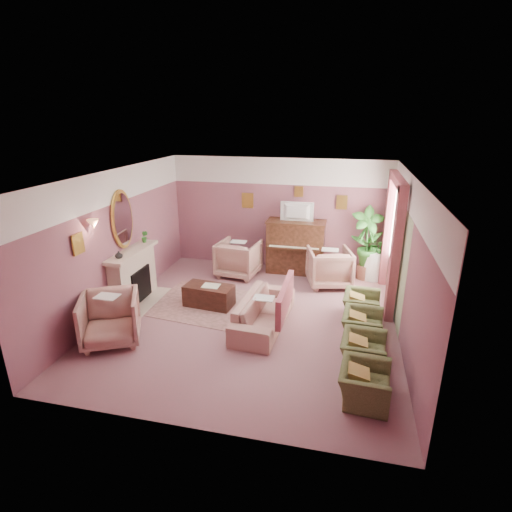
% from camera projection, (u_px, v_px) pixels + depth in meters
% --- Properties ---
extents(floor, '(5.50, 6.00, 0.01)m').
position_uv_depth(floor, '(251.00, 318.00, 7.84)').
color(floor, '#93626A').
rests_on(floor, ground).
extents(ceiling, '(5.50, 6.00, 0.01)m').
position_uv_depth(ceiling, '(250.00, 175.00, 6.90)').
color(ceiling, white).
rests_on(ceiling, wall_back).
extents(wall_back, '(5.50, 0.02, 2.80)m').
position_uv_depth(wall_back, '(279.00, 214.00, 10.12)').
color(wall_back, '#6D435B').
rests_on(wall_back, floor).
extents(wall_front, '(5.50, 0.02, 2.80)m').
position_uv_depth(wall_front, '(189.00, 332.00, 4.61)').
color(wall_front, '#6D435B').
rests_on(wall_front, floor).
extents(wall_left, '(0.02, 6.00, 2.80)m').
position_uv_depth(wall_left, '(117.00, 241.00, 7.95)').
color(wall_left, '#6D435B').
rests_on(wall_left, floor).
extents(wall_right, '(0.02, 6.00, 2.80)m').
position_uv_depth(wall_right, '(407.00, 263.00, 6.79)').
color(wall_right, '#6D435B').
rests_on(wall_right, floor).
extents(picture_rail_band, '(5.50, 0.01, 0.65)m').
position_uv_depth(picture_rail_band, '(279.00, 171.00, 9.76)').
color(picture_rail_band, white).
rests_on(picture_rail_band, wall_back).
extents(stripe_panel, '(0.01, 3.00, 2.15)m').
position_uv_depth(stripe_panel, '(397.00, 256.00, 8.09)').
color(stripe_panel, '#A6B88C').
rests_on(stripe_panel, wall_right).
extents(fireplace_surround, '(0.30, 1.40, 1.10)m').
position_uv_depth(fireplace_surround, '(134.00, 277.00, 8.39)').
color(fireplace_surround, beige).
rests_on(fireplace_surround, floor).
extents(fireplace_inset, '(0.18, 0.72, 0.68)m').
position_uv_depth(fireplace_inset, '(139.00, 284.00, 8.41)').
color(fireplace_inset, black).
rests_on(fireplace_inset, floor).
extents(fire_ember, '(0.06, 0.54, 0.10)m').
position_uv_depth(fire_ember, '(141.00, 292.00, 8.47)').
color(fire_ember, '#FF4004').
rests_on(fire_ember, floor).
extents(mantel_shelf, '(0.40, 1.55, 0.07)m').
position_uv_depth(mantel_shelf, '(132.00, 252.00, 8.19)').
color(mantel_shelf, beige).
rests_on(mantel_shelf, fireplace_surround).
extents(hearth, '(0.55, 1.50, 0.02)m').
position_uv_depth(hearth, '(145.00, 301.00, 8.52)').
color(hearth, beige).
rests_on(hearth, floor).
extents(mirror_frame, '(0.04, 0.72, 1.20)m').
position_uv_depth(mirror_frame, '(122.00, 219.00, 7.99)').
color(mirror_frame, gold).
rests_on(mirror_frame, wall_left).
extents(mirror_glass, '(0.01, 0.60, 1.06)m').
position_uv_depth(mirror_glass, '(123.00, 219.00, 7.99)').
color(mirror_glass, silver).
rests_on(mirror_glass, wall_left).
extents(sconce_shade, '(0.20, 0.20, 0.16)m').
position_uv_depth(sconce_shade, '(93.00, 224.00, 6.95)').
color(sconce_shade, '#FFA46A').
rests_on(sconce_shade, wall_left).
extents(piano, '(1.40, 0.60, 1.30)m').
position_uv_depth(piano, '(296.00, 247.00, 9.98)').
color(piano, '#422416').
rests_on(piano, floor).
extents(piano_keyshelf, '(1.30, 0.12, 0.06)m').
position_uv_depth(piano_keyshelf, '(294.00, 249.00, 9.63)').
color(piano_keyshelf, '#422416').
rests_on(piano_keyshelf, piano).
extents(piano_keys, '(1.20, 0.08, 0.02)m').
position_uv_depth(piano_keys, '(294.00, 247.00, 9.62)').
color(piano_keys, '#F0EACE').
rests_on(piano_keys, piano).
extents(piano_top, '(1.45, 0.65, 0.04)m').
position_uv_depth(piano_top, '(296.00, 222.00, 9.75)').
color(piano_top, '#422416').
rests_on(piano_top, piano).
extents(television, '(0.80, 0.12, 0.48)m').
position_uv_depth(television, '(297.00, 211.00, 9.61)').
color(television, black).
rests_on(television, piano).
extents(print_back_left, '(0.30, 0.03, 0.38)m').
position_uv_depth(print_back_left, '(248.00, 200.00, 10.15)').
color(print_back_left, gold).
rests_on(print_back_left, wall_back).
extents(print_back_right, '(0.26, 0.03, 0.34)m').
position_uv_depth(print_back_right, '(342.00, 202.00, 9.63)').
color(print_back_right, gold).
rests_on(print_back_right, wall_back).
extents(print_back_mid, '(0.22, 0.03, 0.26)m').
position_uv_depth(print_back_mid, '(299.00, 192.00, 9.78)').
color(print_back_mid, gold).
rests_on(print_back_mid, wall_back).
extents(print_left_wall, '(0.03, 0.28, 0.36)m').
position_uv_depth(print_left_wall, '(78.00, 244.00, 6.73)').
color(print_left_wall, gold).
rests_on(print_left_wall, wall_left).
extents(window_blind, '(0.03, 1.40, 1.80)m').
position_uv_depth(window_blind, '(397.00, 223.00, 8.12)').
color(window_blind, beige).
rests_on(window_blind, wall_right).
extents(curtain_left, '(0.16, 0.34, 2.60)m').
position_uv_depth(curtain_left, '(395.00, 256.00, 7.43)').
color(curtain_left, '#A04853').
rests_on(curtain_left, floor).
extents(curtain_right, '(0.16, 0.34, 2.60)m').
position_uv_depth(curtain_right, '(387.00, 230.00, 9.12)').
color(curtain_right, '#A04853').
rests_on(curtain_right, floor).
extents(pelmet, '(0.16, 2.20, 0.16)m').
position_uv_depth(pelmet, '(398.00, 180.00, 7.85)').
color(pelmet, '#A04853').
rests_on(pelmet, wall_right).
extents(mantel_plant, '(0.16, 0.16, 0.28)m').
position_uv_depth(mantel_plant, '(145.00, 237.00, 8.63)').
color(mantel_plant, '#317E2B').
rests_on(mantel_plant, mantel_shelf).
extents(mantel_vase, '(0.16, 0.16, 0.16)m').
position_uv_depth(mantel_vase, '(119.00, 255.00, 7.69)').
color(mantel_vase, white).
rests_on(mantel_vase, mantel_shelf).
extents(area_rug, '(2.70, 2.09, 0.01)m').
position_uv_depth(area_rug, '(212.00, 305.00, 8.38)').
color(area_rug, '#9B6B66').
rests_on(area_rug, floor).
extents(coffee_table, '(1.05, 0.61, 0.45)m').
position_uv_depth(coffee_table, '(209.00, 296.00, 8.30)').
color(coffee_table, '#341B13').
rests_on(coffee_table, floor).
extents(table_paper, '(0.35, 0.28, 0.01)m').
position_uv_depth(table_paper, '(211.00, 286.00, 8.21)').
color(table_paper, beige).
rests_on(table_paper, coffee_table).
extents(sofa, '(0.66, 1.98, 0.80)m').
position_uv_depth(sofa, '(264.00, 306.00, 7.46)').
color(sofa, tan).
rests_on(sofa, floor).
extents(sofa_throw, '(0.10, 1.50, 0.55)m').
position_uv_depth(sofa_throw, '(285.00, 298.00, 7.31)').
color(sofa_throw, '#A04853').
rests_on(sofa_throw, sofa).
extents(floral_armchair_left, '(0.94, 0.94, 0.98)m').
position_uv_depth(floral_armchair_left, '(239.00, 257.00, 9.79)').
color(floral_armchair_left, tan).
rests_on(floral_armchair_left, floor).
extents(floral_armchair_right, '(0.94, 0.94, 0.98)m').
position_uv_depth(floral_armchair_right, '(329.00, 265.00, 9.23)').
color(floral_armchair_right, tan).
rests_on(floral_armchair_right, floor).
extents(floral_armchair_front, '(0.94, 0.94, 0.98)m').
position_uv_depth(floral_armchair_front, '(110.00, 316.00, 6.89)').
color(floral_armchair_front, tan).
rests_on(floral_armchair_front, floor).
extents(olive_chair_a, '(0.55, 0.79, 0.68)m').
position_uv_depth(olive_chair_a, '(365.00, 379.00, 5.50)').
color(olive_chair_a, '#566034').
rests_on(olive_chair_a, floor).
extents(olive_chair_b, '(0.55, 0.79, 0.68)m').
position_uv_depth(olive_chair_b, '(364.00, 347.00, 6.25)').
color(olive_chair_b, '#566034').
rests_on(olive_chair_b, floor).
extents(olive_chair_c, '(0.55, 0.79, 0.68)m').
position_uv_depth(olive_chair_c, '(363.00, 322.00, 7.01)').
color(olive_chair_c, '#566034').
rests_on(olive_chair_c, floor).
extents(olive_chair_d, '(0.55, 0.79, 0.68)m').
position_uv_depth(olive_chair_d, '(362.00, 302.00, 7.76)').
color(olive_chair_d, '#566034').
rests_on(olive_chair_d, floor).
extents(side_table, '(0.52, 0.52, 0.70)m').
position_uv_depth(side_table, '(372.00, 265.00, 9.64)').
color(side_table, white).
rests_on(side_table, floor).
extents(side_plant_big, '(0.30, 0.30, 0.34)m').
position_uv_depth(side_plant_big, '(375.00, 245.00, 9.47)').
color(side_plant_big, '#317E2B').
rests_on(side_plant_big, side_table).
extents(side_plant_small, '(0.16, 0.16, 0.28)m').
position_uv_depth(side_plant_small, '(380.00, 247.00, 9.36)').
color(side_plant_small, '#317E2B').
rests_on(side_plant_small, side_table).
extents(palm_pot, '(0.34, 0.34, 0.34)m').
position_uv_depth(palm_pot, '(363.00, 272.00, 9.70)').
color(palm_pot, brown).
rests_on(palm_pot, floor).
extents(palm_plant, '(0.76, 0.76, 1.44)m').
position_uv_depth(palm_plant, '(367.00, 237.00, 9.41)').
color(palm_plant, '#317E2B').
rests_on(palm_plant, palm_pot).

